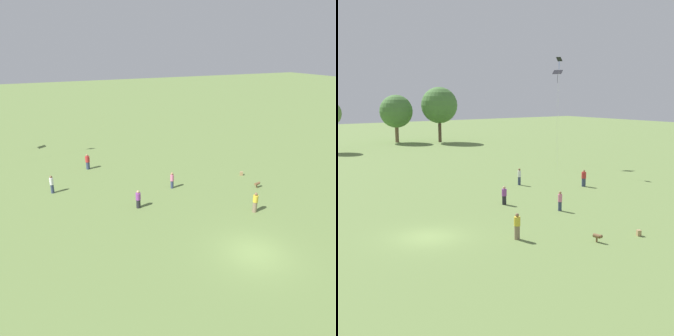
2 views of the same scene
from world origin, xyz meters
TOP-DOWN VIEW (x-y plane):
  - ground_plane at (0.00, 0.00)m, footprint 240.00×240.00m
  - tree_4 at (21.08, 58.67)m, footprint 6.29×6.29m
  - tree_5 at (28.27, 54.68)m, footprint 6.96×6.96m
  - person_0 at (11.84, 0.38)m, footprint 0.48×0.48m
  - person_1 at (4.61, -3.70)m, footprint 0.58×0.58m
  - person_2 at (9.35, 4.72)m, footprint 0.52×0.52m
  - person_3 at (15.50, 10.96)m, footprint 0.49×0.49m
  - person_5 at (20.47, 6.61)m, footprint 0.52×0.52m
  - kite_2 at (29.17, 21.06)m, footprint 1.59×1.62m
  - kite_3 at (25.25, 16.26)m, footprint 0.63×0.77m
  - dog_0 at (8.49, -7.15)m, footprint 0.34×0.68m
  - picnic_bag_0 at (11.75, -7.71)m, footprint 0.35×0.37m

SIDE VIEW (x-z plane):
  - ground_plane at x=0.00m, z-range 0.00..0.00m
  - picnic_bag_0 at x=11.75m, z-range 0.00..0.39m
  - dog_0 at x=8.49m, z-range 0.11..0.67m
  - person_2 at x=9.35m, z-range -0.02..1.57m
  - person_0 at x=11.84m, z-range 0.00..1.61m
  - person_5 at x=20.47m, z-range -0.02..1.71m
  - person_1 at x=4.61m, z-range -0.01..1.73m
  - person_3 at x=15.50m, z-range 0.01..1.75m
  - tree_4 at x=21.08m, z-range 1.40..10.53m
  - tree_5 at x=28.27m, z-range 1.80..12.42m
  - kite_2 at x=29.17m, z-range 5.65..18.16m
  - kite_3 at x=25.25m, z-range 5.60..19.32m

